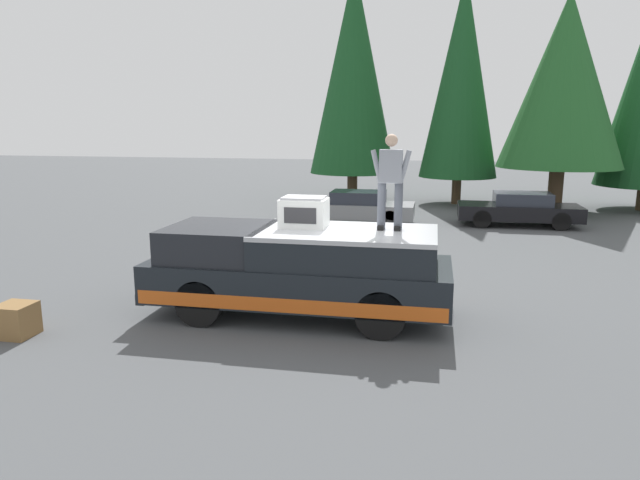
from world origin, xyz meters
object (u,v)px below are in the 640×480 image
object	(u,v)px
person_on_truck_bed	(391,179)
parked_car_black	(519,209)
pickup_truck	(299,270)
compressor_unit	(304,212)
parked_car_grey	(356,207)
wooden_crate	(16,320)

from	to	relation	value
person_on_truck_bed	parked_car_black	bearing A→B (deg)	-19.38
pickup_truck	person_on_truck_bed	xyz separation A→B (m)	(0.24, -1.62, 1.68)
compressor_unit	parked_car_black	distance (m)	11.88
parked_car_black	person_on_truck_bed	bearing A→B (deg)	160.62
compressor_unit	parked_car_grey	distance (m)	9.98
parked_car_black	wooden_crate	bearing A→B (deg)	142.53
parked_car_grey	wooden_crate	distance (m)	12.72
wooden_crate	parked_car_grey	bearing A→B (deg)	-18.91
person_on_truck_bed	parked_car_grey	size ratio (longest dim) A/B	0.41
person_on_truck_bed	parked_car_black	xyz separation A→B (m)	(10.51, -3.70, -1.97)
pickup_truck	parked_car_black	size ratio (longest dim) A/B	1.35
parked_car_grey	compressor_unit	bearing A→B (deg)	-177.91
pickup_truck	wooden_crate	distance (m)	4.87
person_on_truck_bed	parked_car_grey	bearing A→B (deg)	11.05
pickup_truck	wooden_crate	xyz separation A→B (m)	(-1.95, 4.43, -0.59)
person_on_truck_bed	parked_car_black	world-z (taller)	person_on_truck_bed
parked_car_black	parked_car_grey	distance (m)	5.66
person_on_truck_bed	pickup_truck	bearing A→B (deg)	98.55
pickup_truck	parked_car_grey	xyz separation A→B (m)	(10.08, 0.30, -0.29)
parked_car_grey	wooden_crate	bearing A→B (deg)	161.09
parked_car_black	pickup_truck	bearing A→B (deg)	153.71
compressor_unit	parked_car_black	xyz separation A→B (m)	(10.56, -5.26, -1.35)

